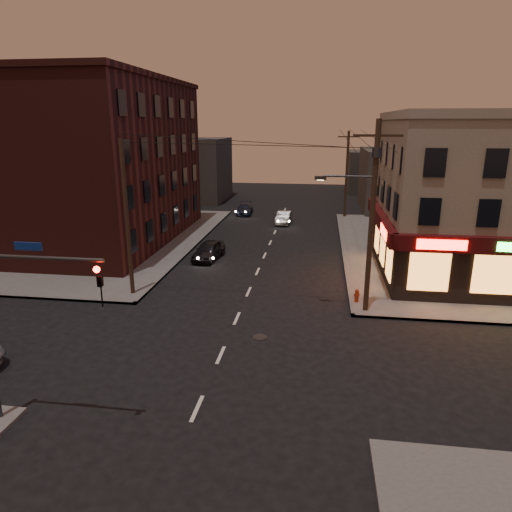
% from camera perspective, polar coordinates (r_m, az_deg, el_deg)
% --- Properties ---
extents(ground, '(120.00, 120.00, 0.00)m').
position_cam_1_polar(ground, '(20.85, -4.44, -12.25)').
color(ground, black).
rests_on(ground, ground).
extents(sidewalk_ne, '(24.00, 28.00, 0.15)m').
position_cam_1_polar(sidewalk_ne, '(40.59, 27.76, 0.32)').
color(sidewalk_ne, '#514F4C').
rests_on(sidewalk_ne, ground).
extents(sidewalk_nw, '(24.00, 28.00, 0.15)m').
position_cam_1_polar(sidewalk_nw, '(44.10, -22.32, 2.14)').
color(sidewalk_nw, '#514F4C').
rests_on(sidewalk_nw, ground).
extents(pizza_building, '(15.85, 12.85, 10.50)m').
position_cam_1_polar(pizza_building, '(33.75, 28.65, 6.49)').
color(pizza_building, gray).
rests_on(pizza_building, sidewalk_ne).
extents(brick_apartment, '(12.00, 20.00, 13.00)m').
position_cam_1_polar(brick_apartment, '(41.42, -19.04, 10.88)').
color(brick_apartment, '#431815').
rests_on(brick_apartment, sidewalk_nw).
extents(bg_building_ne_a, '(10.00, 12.00, 7.00)m').
position_cam_1_polar(bg_building_ne_a, '(57.08, 18.21, 9.03)').
color(bg_building_ne_a, '#3F3D3A').
rests_on(bg_building_ne_a, ground).
extents(bg_building_nw, '(9.00, 10.00, 8.00)m').
position_cam_1_polar(bg_building_nw, '(62.53, -8.01, 10.71)').
color(bg_building_nw, '#3F3D3A').
rests_on(bg_building_nw, ground).
extents(bg_building_ne_b, '(8.00, 8.00, 6.00)m').
position_cam_1_polar(bg_building_ne_b, '(70.63, 14.66, 10.16)').
color(bg_building_ne_b, '#3F3D3A').
rests_on(bg_building_ne_b, ground).
extents(utility_pole_main, '(4.20, 0.44, 10.00)m').
position_cam_1_polar(utility_pole_main, '(24.15, 14.10, 5.84)').
color(utility_pole_main, '#382619').
rests_on(utility_pole_main, sidewalk_ne).
extents(utility_pole_far, '(0.26, 0.26, 9.00)m').
position_cam_1_polar(utility_pole_far, '(50.20, 11.25, 9.95)').
color(utility_pole_far, '#382619').
rests_on(utility_pole_far, sidewalk_ne).
extents(utility_pole_west, '(0.24, 0.24, 9.00)m').
position_cam_1_polar(utility_pole_west, '(27.21, -15.83, 4.46)').
color(utility_pole_west, '#382619').
rests_on(utility_pole_west, sidewalk_nw).
extents(traffic_signal, '(4.49, 0.32, 6.47)m').
position_cam_1_polar(traffic_signal, '(16.66, -28.40, -6.11)').
color(traffic_signal, '#333538').
rests_on(traffic_signal, ground).
extents(sedan_near, '(2.09, 4.22, 1.38)m').
position_cam_1_polar(sedan_near, '(34.66, -5.92, 0.74)').
color(sedan_near, black).
rests_on(sedan_near, ground).
extents(sedan_mid, '(1.60, 3.93, 1.27)m').
position_cam_1_polar(sedan_mid, '(46.90, 3.49, 4.83)').
color(sedan_mid, '#61605B').
rests_on(sedan_mid, ground).
extents(sedan_far, '(1.90, 4.13, 1.17)m').
position_cam_1_polar(sedan_far, '(51.74, -1.43, 5.89)').
color(sedan_far, '#171E2F').
rests_on(sedan_far, ground).
extents(fire_hydrant, '(0.35, 0.35, 0.77)m').
position_cam_1_polar(fire_hydrant, '(26.57, 12.49, -4.76)').
color(fire_hydrant, '#9F2B0E').
rests_on(fire_hydrant, sidewalk_ne).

